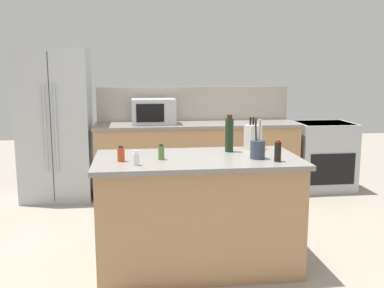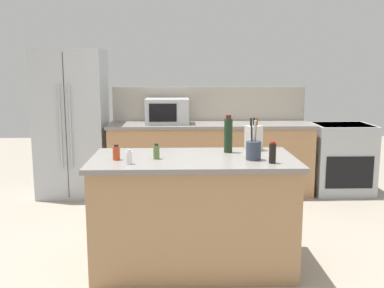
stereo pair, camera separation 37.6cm
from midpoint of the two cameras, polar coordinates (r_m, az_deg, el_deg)
ground_plane at (r=3.97m, az=2.97°, el=-15.12°), size 14.00×14.00×0.00m
back_counter_run at (r=5.95m, az=4.16°, el=-1.87°), size 2.66×0.66×0.94m
wall_backsplash at (r=6.16m, az=3.94°, el=5.11°), size 2.62×0.03×0.46m
kitchen_island at (r=3.80m, az=3.03°, el=-8.65°), size 1.68×0.88×0.94m
refrigerator at (r=6.00m, az=-13.21°, el=2.60°), size 0.86×0.75×1.89m
range_oven at (r=6.37m, az=20.04°, el=-1.70°), size 0.76×0.65×0.92m
microwave at (r=5.82m, az=-1.32°, el=4.18°), size 0.56×0.39×0.32m
knife_block at (r=4.03m, az=10.50°, el=0.78°), size 0.16×0.15×0.29m
utensil_crock at (r=3.62m, az=10.78°, el=-0.74°), size 0.12×0.12×0.32m
salt_shaker at (r=3.42m, az=-4.92°, el=-1.74°), size 0.05×0.05×0.11m
spice_jar_oregano at (r=3.60m, az=-1.57°, el=-1.03°), size 0.05×0.05×0.12m
wine_bottle at (r=3.89m, az=7.40°, el=1.13°), size 0.07×0.07×0.33m
soy_sauce_bottle at (r=3.53m, az=13.22°, el=-1.13°), size 0.05×0.05×0.17m
spice_jar_paprika at (r=3.58m, az=-6.65°, el=-1.14°), size 0.06×0.06×0.12m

